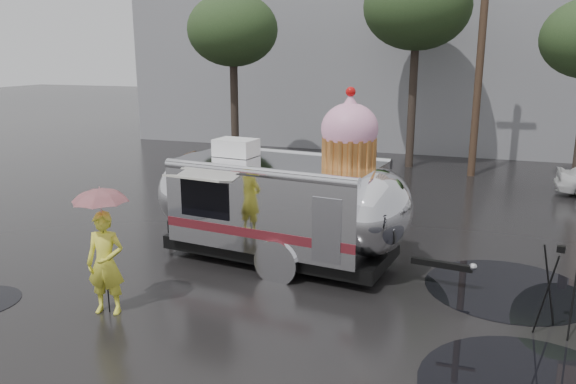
% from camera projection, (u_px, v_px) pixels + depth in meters
% --- Properties ---
extents(ground, '(120.00, 120.00, 0.00)m').
position_uv_depth(ground, '(297.00, 329.00, 9.67)').
color(ground, black).
rests_on(ground, ground).
extents(puddles, '(12.23, 9.11, 0.01)m').
position_uv_depth(puddles, '(379.00, 285.00, 11.52)').
color(puddles, black).
rests_on(puddles, ground).
extents(grey_building, '(22.00, 12.00, 13.00)m').
position_uv_depth(grey_building, '(363.00, 18.00, 31.38)').
color(grey_building, slate).
rests_on(grey_building, ground).
extents(utility_pole, '(1.60, 0.28, 9.00)m').
position_uv_depth(utility_pole, '(481.00, 53.00, 20.60)').
color(utility_pole, '#473323').
rests_on(utility_pole, ground).
extents(tree_left, '(3.64, 3.64, 6.95)m').
position_uv_depth(tree_left, '(233.00, 31.00, 22.49)').
color(tree_left, '#382D26').
rests_on(tree_left, ground).
extents(tree_mid, '(4.20, 4.20, 8.03)m').
position_uv_depth(tree_mid, '(417.00, 8.00, 21.89)').
color(tree_mid, '#382D26').
rests_on(tree_mid, ground).
extents(barricade_row, '(4.30, 0.80, 1.00)m').
position_uv_depth(barricade_row, '(238.00, 169.00, 20.45)').
color(barricade_row, '#473323').
rests_on(barricade_row, ground).
extents(airstream_trailer, '(7.49, 3.12, 4.05)m').
position_uv_depth(airstream_trailer, '(283.00, 200.00, 12.55)').
color(airstream_trailer, silver).
rests_on(airstream_trailer, ground).
extents(person_left, '(0.77, 0.59, 1.91)m').
position_uv_depth(person_left, '(106.00, 263.00, 10.10)').
color(person_left, yellow).
rests_on(person_left, ground).
extents(umbrella_pink, '(1.21, 1.21, 2.37)m').
position_uv_depth(umbrella_pink, '(101.00, 209.00, 9.86)').
color(umbrella_pink, pink).
rests_on(umbrella_pink, ground).
extents(tripod, '(0.62, 0.64, 1.57)m').
position_uv_depth(tripod, '(557.00, 281.00, 9.34)').
color(tripod, black).
rests_on(tripod, ground).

